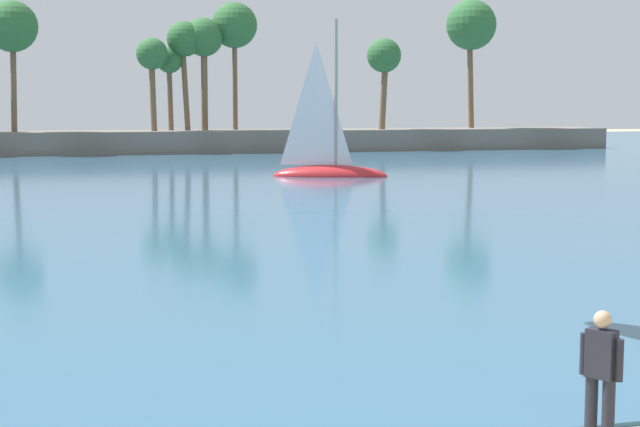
% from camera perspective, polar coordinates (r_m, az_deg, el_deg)
% --- Properties ---
extents(sea, '(220.00, 109.10, 0.06)m').
position_cam_1_polar(sea, '(65.57, -11.27, 2.75)').
color(sea, '#33607F').
rests_on(sea, ground).
extents(palm_headland, '(84.52, 6.80, 13.49)m').
position_cam_1_polar(palm_headland, '(80.14, -13.47, 6.45)').
color(palm_headland, slate).
rests_on(palm_headland, ground).
extents(person_at_waterline, '(0.35, 0.48, 1.67)m').
position_cam_1_polar(person_at_waterline, '(12.30, 15.78, -8.89)').
color(person_at_waterline, '#23232D').
rests_on(person_at_waterline, ground).
extents(sailboat_near_shore, '(6.50, 3.86, 9.04)m').
position_cam_1_polar(sailboat_near_shore, '(53.98, 0.44, 3.01)').
color(sailboat_near_shore, red).
rests_on(sailboat_near_shore, sea).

